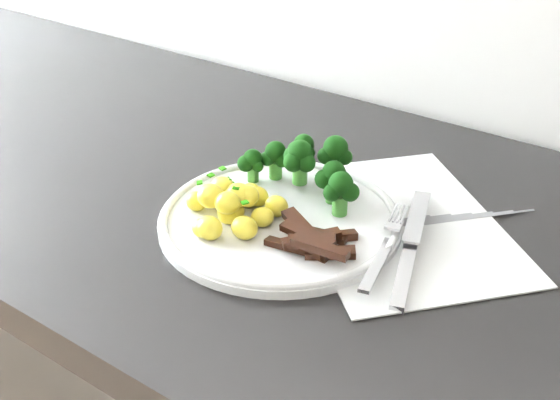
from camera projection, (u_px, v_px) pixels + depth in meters
recipe_paper at (400, 222)px, 0.75m from camera, size 0.34×0.34×0.00m
plate at (280, 219)px, 0.75m from camera, size 0.26×0.26×0.01m
broccoli at (310, 164)px, 0.78m from camera, size 0.15×0.09×0.06m
potatoes at (233, 205)px, 0.74m from camera, size 0.10×0.10×0.04m
beef_strips at (313, 241)px, 0.69m from camera, size 0.10×0.07×0.02m
fork at (383, 250)px, 0.68m from camera, size 0.05×0.16×0.01m
knife at (408, 258)px, 0.69m from camera, size 0.08×0.20×0.02m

